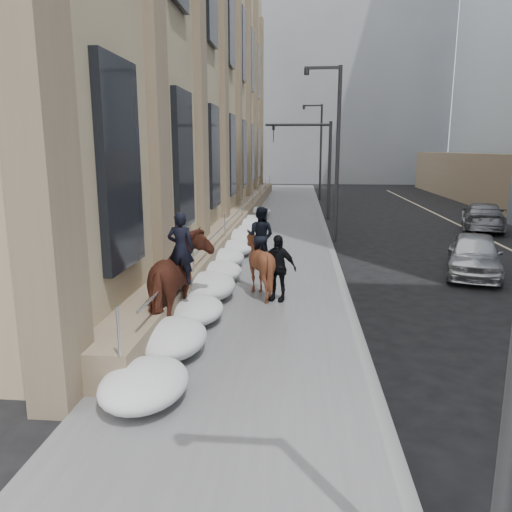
{
  "coord_description": "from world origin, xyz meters",
  "views": [
    {
      "loc": [
        1.2,
        -9.69,
        4.36
      ],
      "look_at": [
        0.12,
        2.6,
        1.7
      ],
      "focal_mm": 35.0,
      "sensor_mm": 36.0,
      "label": 1
    }
  ],
  "objects_px": {
    "pedestrian": "(277,268)",
    "mounted_horse_left": "(181,281)",
    "car_silver": "(474,254)",
    "car_grey": "(483,216)",
    "mounted_horse_right": "(259,259)"
  },
  "relations": [
    {
      "from": "pedestrian",
      "to": "mounted_horse_left",
      "type": "bearing_deg",
      "value": -114.08
    },
    {
      "from": "pedestrian",
      "to": "car_silver",
      "type": "relative_size",
      "value": 0.44
    },
    {
      "from": "mounted_horse_right",
      "to": "pedestrian",
      "type": "distance_m",
      "value": 0.82
    },
    {
      "from": "mounted_horse_left",
      "to": "pedestrian",
      "type": "height_order",
      "value": "mounted_horse_left"
    },
    {
      "from": "mounted_horse_left",
      "to": "car_silver",
      "type": "height_order",
      "value": "mounted_horse_left"
    },
    {
      "from": "pedestrian",
      "to": "car_silver",
      "type": "xyz_separation_m",
      "value": [
        6.72,
        3.97,
        -0.33
      ]
    },
    {
      "from": "mounted_horse_left",
      "to": "mounted_horse_right",
      "type": "relative_size",
      "value": 1.08
    },
    {
      "from": "mounted_horse_left",
      "to": "mounted_horse_right",
      "type": "height_order",
      "value": "mounted_horse_left"
    },
    {
      "from": "mounted_horse_right",
      "to": "pedestrian",
      "type": "relative_size",
      "value": 1.37
    },
    {
      "from": "mounted_horse_right",
      "to": "car_silver",
      "type": "bearing_deg",
      "value": -136.12
    },
    {
      "from": "car_silver",
      "to": "car_grey",
      "type": "relative_size",
      "value": 0.84
    },
    {
      "from": "car_grey",
      "to": "mounted_horse_left",
      "type": "bearing_deg",
      "value": 69.19
    },
    {
      "from": "pedestrian",
      "to": "car_grey",
      "type": "bearing_deg",
      "value": 70.65
    },
    {
      "from": "mounted_horse_right",
      "to": "car_grey",
      "type": "xyz_separation_m",
      "value": [
        11.13,
        13.7,
        -0.43
      ]
    },
    {
      "from": "car_silver",
      "to": "pedestrian",
      "type": "bearing_deg",
      "value": -132.71
    }
  ]
}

